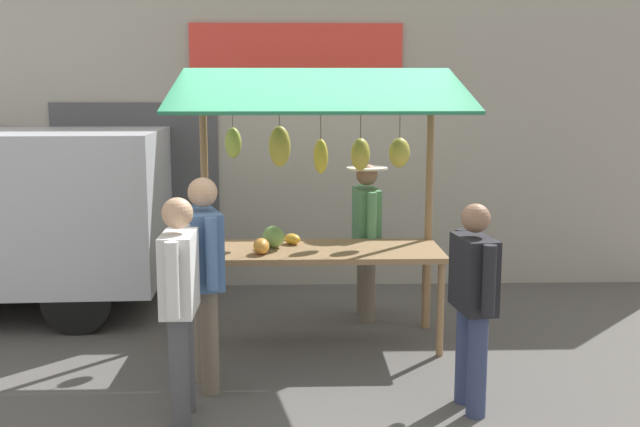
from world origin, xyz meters
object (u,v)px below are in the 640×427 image
Objects in this scene: shopper_with_ponytail at (473,295)px; shopper_in_striped_shirt at (204,268)px; market_stall at (317,175)px; vendor_with_sunhat at (366,229)px; shopper_with_shopping_bag at (180,294)px.

shopper_with_ponytail is 0.92× the size of shopper_in_striped_shirt.
vendor_with_sunhat is (-0.51, -0.71, -0.62)m from market_stall.
shopper_in_striped_shirt is (1.40, 1.78, 0.04)m from vendor_with_sunhat.
shopper_with_ponytail is 0.96× the size of shopper_with_shopping_bag.
shopper_in_striped_shirt is at bearing 49.99° from market_stall.
shopper_in_striped_shirt is 1.04× the size of shopper_with_shopping_bag.
shopper_in_striped_shirt is at bearing -43.00° from vendor_with_sunhat.
shopper_in_striped_shirt is (1.96, -0.48, 0.10)m from shopper_with_ponytail.
market_stall is 1.51m from shopper_in_striped_shirt.
shopper_with_shopping_bag is (1.51, 2.34, -0.01)m from vendor_with_sunhat.
market_stall reaches higher than shopper_with_ponytail.
shopper_with_shopping_bag is at bearing 58.57° from market_stall.
market_stall reaches higher than shopper_in_striped_shirt.
shopper_with_ponytail is at bearing 9.06° from vendor_with_sunhat.
shopper_with_ponytail is 2.01m from shopper_in_striped_shirt.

